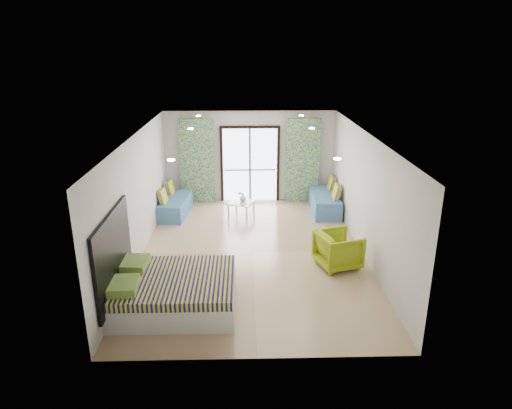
{
  "coord_description": "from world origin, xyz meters",
  "views": [
    {
      "loc": [
        -0.18,
        -9.49,
        4.49
      ],
      "look_at": [
        0.08,
        0.03,
        1.15
      ],
      "focal_mm": 32.0,
      "sensor_mm": 36.0,
      "label": 1
    }
  ],
  "objects_px": {
    "daybed_right": "(325,201)",
    "coffee_table": "(241,204)",
    "daybed_left": "(175,205)",
    "armchair": "(338,248)",
    "bed": "(173,291)"
  },
  "relations": [
    {
      "from": "daybed_right",
      "to": "coffee_table",
      "type": "relative_size",
      "value": 2.33
    },
    {
      "from": "daybed_left",
      "to": "armchair",
      "type": "distance_m",
      "value": 5.13
    },
    {
      "from": "armchair",
      "to": "daybed_right",
      "type": "bearing_deg",
      "value": -22.43
    },
    {
      "from": "bed",
      "to": "armchair",
      "type": "relative_size",
      "value": 2.54
    },
    {
      "from": "daybed_left",
      "to": "coffee_table",
      "type": "distance_m",
      "value": 1.86
    },
    {
      "from": "bed",
      "to": "daybed_left",
      "type": "relative_size",
      "value": 1.22
    },
    {
      "from": "bed",
      "to": "armchair",
      "type": "height_order",
      "value": "armchair"
    },
    {
      "from": "armchair",
      "to": "daybed_left",
      "type": "bearing_deg",
      "value": 32.59
    },
    {
      "from": "daybed_left",
      "to": "armchair",
      "type": "relative_size",
      "value": 2.07
    },
    {
      "from": "bed",
      "to": "coffee_table",
      "type": "bearing_deg",
      "value": 75.24
    },
    {
      "from": "bed",
      "to": "armchair",
      "type": "distance_m",
      "value": 3.62
    },
    {
      "from": "bed",
      "to": "armchair",
      "type": "bearing_deg",
      "value": 24.67
    },
    {
      "from": "bed",
      "to": "coffee_table",
      "type": "distance_m",
      "value": 4.77
    },
    {
      "from": "bed",
      "to": "daybed_right",
      "type": "distance_m",
      "value": 6.13
    },
    {
      "from": "daybed_left",
      "to": "coffee_table",
      "type": "height_order",
      "value": "daybed_left"
    }
  ]
}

